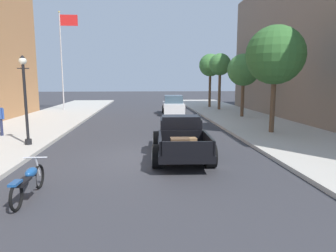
{
  "coord_description": "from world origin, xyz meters",
  "views": [
    {
      "loc": [
        -0.24,
        -11.24,
        2.94
      ],
      "look_at": [
        0.78,
        1.41,
        1.0
      ],
      "focal_mm": 32.04,
      "sensor_mm": 36.0,
      "label": 1
    }
  ],
  "objects_px": {
    "flagpole": "(64,50)",
    "street_tree_second": "(243,70)",
    "hotrod_truck_black": "(180,137)",
    "street_tree_farthest": "(210,66)",
    "street_tree_nearest": "(275,55)",
    "motorcycle_parked": "(28,182)",
    "street_lamp_near": "(25,93)",
    "street_tree_third": "(220,65)",
    "car_background_white": "(173,105)"
  },
  "relations": [
    {
      "from": "street_lamp_near",
      "to": "flagpole",
      "type": "relative_size",
      "value": 0.42
    },
    {
      "from": "car_background_white",
      "to": "street_tree_third",
      "type": "relative_size",
      "value": 0.82
    },
    {
      "from": "car_background_white",
      "to": "flagpole",
      "type": "bearing_deg",
      "value": 159.31
    },
    {
      "from": "street_tree_farthest",
      "to": "street_tree_nearest",
      "type": "bearing_deg",
      "value": -90.32
    },
    {
      "from": "car_background_white",
      "to": "street_tree_second",
      "type": "relative_size",
      "value": 0.91
    },
    {
      "from": "street_lamp_near",
      "to": "street_tree_second",
      "type": "relative_size",
      "value": 0.8
    },
    {
      "from": "hotrod_truck_black",
      "to": "street_lamp_near",
      "type": "distance_m",
      "value": 6.96
    },
    {
      "from": "street_tree_nearest",
      "to": "motorcycle_parked",
      "type": "bearing_deg",
      "value": -140.2
    },
    {
      "from": "hotrod_truck_black",
      "to": "street_tree_farthest",
      "type": "height_order",
      "value": "street_tree_farthest"
    },
    {
      "from": "street_tree_nearest",
      "to": "street_tree_third",
      "type": "xyz_separation_m",
      "value": [
        0.35,
        12.88,
        0.14
      ]
    },
    {
      "from": "street_tree_farthest",
      "to": "flagpole",
      "type": "bearing_deg",
      "value": -173.22
    },
    {
      "from": "street_tree_farthest",
      "to": "motorcycle_parked",
      "type": "bearing_deg",
      "value": -112.3
    },
    {
      "from": "motorcycle_parked",
      "to": "street_lamp_near",
      "type": "distance_m",
      "value": 6.6
    },
    {
      "from": "street_lamp_near",
      "to": "flagpole",
      "type": "bearing_deg",
      "value": 98.48
    },
    {
      "from": "flagpole",
      "to": "street_tree_third",
      "type": "distance_m",
      "value": 14.92
    },
    {
      "from": "street_lamp_near",
      "to": "street_tree_farthest",
      "type": "relative_size",
      "value": 0.69
    },
    {
      "from": "street_tree_nearest",
      "to": "street_tree_farthest",
      "type": "height_order",
      "value": "street_tree_nearest"
    },
    {
      "from": "street_lamp_near",
      "to": "flagpole",
      "type": "height_order",
      "value": "flagpole"
    },
    {
      "from": "motorcycle_parked",
      "to": "street_tree_farthest",
      "type": "relative_size",
      "value": 0.38
    },
    {
      "from": "street_tree_second",
      "to": "hotrod_truck_black",
      "type": "bearing_deg",
      "value": -118.72
    },
    {
      "from": "street_tree_third",
      "to": "street_lamp_near",
      "type": "bearing_deg",
      "value": -129.18
    },
    {
      "from": "street_tree_nearest",
      "to": "street_tree_third",
      "type": "distance_m",
      "value": 12.89
    },
    {
      "from": "street_tree_nearest",
      "to": "street_tree_third",
      "type": "height_order",
      "value": "street_tree_nearest"
    },
    {
      "from": "motorcycle_parked",
      "to": "street_tree_third",
      "type": "distance_m",
      "value": 23.7
    },
    {
      "from": "car_background_white",
      "to": "street_tree_second",
      "type": "distance_m",
      "value": 6.71
    },
    {
      "from": "street_tree_third",
      "to": "hotrod_truck_black",
      "type": "bearing_deg",
      "value": -108.91
    },
    {
      "from": "car_background_white",
      "to": "street_tree_second",
      "type": "xyz_separation_m",
      "value": [
        5.09,
        -3.24,
        2.94
      ]
    },
    {
      "from": "flagpole",
      "to": "street_lamp_near",
      "type": "bearing_deg",
      "value": -81.52
    },
    {
      "from": "hotrod_truck_black",
      "to": "street_tree_third",
      "type": "bearing_deg",
      "value": 71.09
    },
    {
      "from": "hotrod_truck_black",
      "to": "street_tree_third",
      "type": "relative_size",
      "value": 0.94
    },
    {
      "from": "flagpole",
      "to": "street_tree_second",
      "type": "xyz_separation_m",
      "value": [
        15.17,
        -7.05,
        -2.06
      ]
    },
    {
      "from": "hotrod_truck_black",
      "to": "car_background_white",
      "type": "distance_m",
      "value": 14.66
    },
    {
      "from": "motorcycle_parked",
      "to": "flagpole",
      "type": "height_order",
      "value": "flagpole"
    },
    {
      "from": "hotrod_truck_black",
      "to": "street_tree_second",
      "type": "distance_m",
      "value": 13.3
    },
    {
      "from": "hotrod_truck_black",
      "to": "street_tree_second",
      "type": "xyz_separation_m",
      "value": [
        6.23,
        11.37,
        2.95
      ]
    },
    {
      "from": "car_background_white",
      "to": "street_lamp_near",
      "type": "distance_m",
      "value": 14.88
    },
    {
      "from": "car_background_white",
      "to": "street_tree_farthest",
      "type": "distance_m",
      "value": 8.01
    },
    {
      "from": "hotrod_truck_black",
      "to": "motorcycle_parked",
      "type": "height_order",
      "value": "hotrod_truck_black"
    },
    {
      "from": "street_tree_second",
      "to": "street_tree_third",
      "type": "height_order",
      "value": "street_tree_third"
    },
    {
      "from": "hotrod_truck_black",
      "to": "street_tree_nearest",
      "type": "relative_size",
      "value": 0.89
    },
    {
      "from": "motorcycle_parked",
      "to": "car_background_white",
      "type": "height_order",
      "value": "car_background_white"
    },
    {
      "from": "motorcycle_parked",
      "to": "flagpole",
      "type": "relative_size",
      "value": 0.23
    },
    {
      "from": "street_tree_third",
      "to": "motorcycle_parked",
      "type": "bearing_deg",
      "value": -115.75
    },
    {
      "from": "motorcycle_parked",
      "to": "street_tree_second",
      "type": "height_order",
      "value": "street_tree_second"
    },
    {
      "from": "street_tree_farthest",
      "to": "street_tree_second",
      "type": "bearing_deg",
      "value": -85.82
    },
    {
      "from": "hotrod_truck_black",
      "to": "street_lamp_near",
      "type": "height_order",
      "value": "street_lamp_near"
    },
    {
      "from": "motorcycle_parked",
      "to": "street_tree_farthest",
      "type": "distance_m",
      "value": 26.38
    },
    {
      "from": "street_lamp_near",
      "to": "street_tree_nearest",
      "type": "xyz_separation_m",
      "value": [
        11.99,
        2.25,
        1.85
      ]
    },
    {
      "from": "flagpole",
      "to": "hotrod_truck_black",
      "type": "bearing_deg",
      "value": -64.1
    },
    {
      "from": "hotrod_truck_black",
      "to": "street_tree_nearest",
      "type": "bearing_deg",
      "value": 37.36
    }
  ]
}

